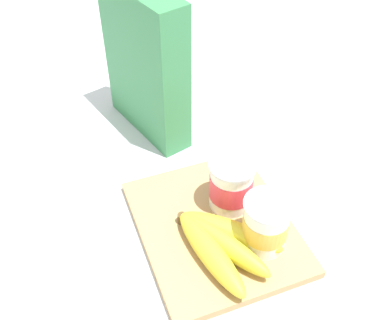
# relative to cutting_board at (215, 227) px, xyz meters

# --- Properties ---
(ground_plane) EXTENTS (2.40, 2.40, 0.00)m
(ground_plane) POSITION_rel_cutting_board_xyz_m (0.00, 0.00, -0.01)
(ground_plane) COLOR silver
(cutting_board) EXTENTS (0.28, 0.24, 0.02)m
(cutting_board) POSITION_rel_cutting_board_xyz_m (0.00, 0.00, 0.00)
(cutting_board) COLOR tan
(cutting_board) RESTS_ON ground_plane
(cereal_box) EXTENTS (0.22, 0.11, 0.29)m
(cereal_box) POSITION_rel_cutting_board_xyz_m (-0.30, -0.02, 0.14)
(cereal_box) COLOR #38844C
(cereal_box) RESTS_ON ground_plane
(yogurt_cup_front) EXTENTS (0.08, 0.08, 0.09)m
(yogurt_cup_front) POSITION_rel_cutting_board_xyz_m (-0.03, 0.04, 0.05)
(yogurt_cup_front) COLOR white
(yogurt_cup_front) RESTS_ON cutting_board
(yogurt_cup_back) EXTENTS (0.07, 0.07, 0.09)m
(yogurt_cup_back) POSITION_rel_cutting_board_xyz_m (0.06, 0.05, 0.05)
(yogurt_cup_back) COLOR white
(yogurt_cup_back) RESTS_ON cutting_board
(banana_bunch) EXTENTS (0.19, 0.15, 0.04)m
(banana_bunch) POSITION_rel_cutting_board_xyz_m (0.05, -0.01, 0.03)
(banana_bunch) COLOR yellow
(banana_bunch) RESTS_ON cutting_board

